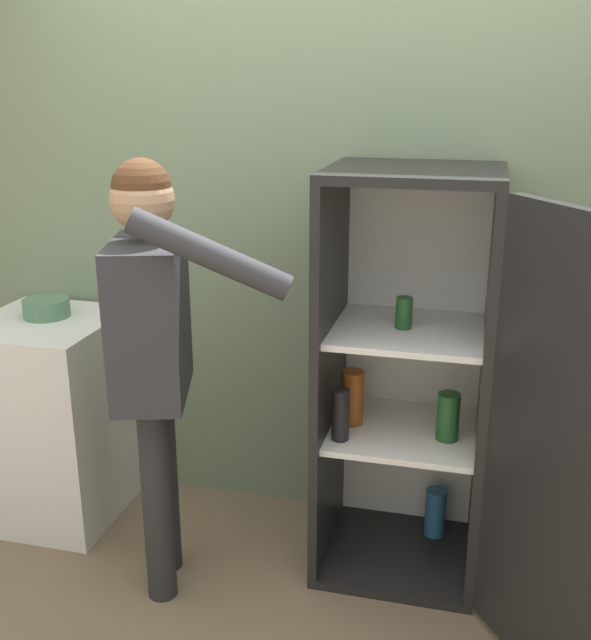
# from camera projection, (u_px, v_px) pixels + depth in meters

# --- Properties ---
(wall_back) EXTENTS (7.00, 0.06, 2.55)m
(wall_back) POSITION_uv_depth(u_px,v_px,m) (329.00, 233.00, 3.13)
(wall_back) COLOR gray
(wall_back) RESTS_ON ground_plane
(refrigerator) EXTENTS (1.02, 1.11, 1.59)m
(refrigerator) POSITION_uv_depth(u_px,v_px,m) (435.00, 391.00, 2.77)
(refrigerator) COLOR black
(refrigerator) RESTS_ON ground_plane
(person) EXTENTS (0.74, 0.56, 1.64)m
(person) POSITION_uv_depth(u_px,v_px,m) (153.00, 330.00, 2.65)
(person) COLOR #262628
(person) RESTS_ON ground_plane
(counter) EXTENTS (0.57, 0.61, 0.91)m
(counter) POSITION_uv_depth(u_px,v_px,m) (54.00, 417.00, 3.33)
(counter) COLOR white
(counter) RESTS_ON ground_plane
(bowl) EXTENTS (0.20, 0.20, 0.08)m
(bowl) POSITION_uv_depth(u_px,v_px,m) (46.00, 308.00, 3.22)
(bowl) COLOR #517F5B
(bowl) RESTS_ON counter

